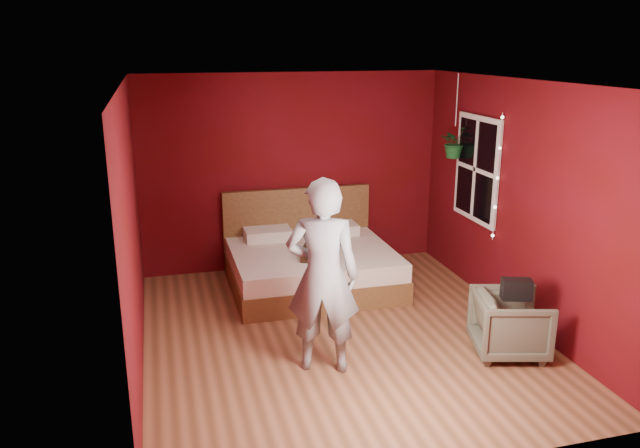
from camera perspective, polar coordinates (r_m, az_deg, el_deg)
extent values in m
plane|color=brown|center=(6.67, 1.84, -10.07)|extent=(4.50, 4.50, 0.00)
cube|color=#570914|center=(8.33, -2.58, 4.77)|extent=(4.00, 0.02, 2.60)
cube|color=#570914|center=(4.21, 10.96, -7.20)|extent=(4.00, 0.02, 2.60)
cube|color=#570914|center=(5.96, -16.89, -0.61)|extent=(0.02, 4.50, 2.60)
cube|color=#570914|center=(7.04, 17.81, 1.85)|extent=(0.02, 4.50, 2.60)
cube|color=white|center=(5.99, 2.07, 12.93)|extent=(4.00, 4.50, 0.02)
cube|color=white|center=(7.73, 14.14, 4.90)|extent=(0.04, 0.97, 1.27)
cube|color=black|center=(7.72, 14.04, 4.89)|extent=(0.02, 0.85, 1.15)
cube|color=white|center=(7.72, 14.01, 4.89)|extent=(0.03, 0.05, 1.15)
cube|color=white|center=(7.72, 14.01, 4.89)|extent=(0.03, 0.85, 0.05)
cylinder|color=silver|center=(7.27, 15.91, 4.07)|extent=(0.01, 0.01, 1.45)
sphere|color=#FFF2CC|center=(7.43, 15.51, -1.02)|extent=(0.04, 0.04, 0.04)
sphere|color=#FFF2CC|center=(7.34, 15.71, 1.49)|extent=(0.04, 0.04, 0.04)
sphere|color=#FFF2CC|center=(7.27, 15.91, 4.07)|extent=(0.04, 0.04, 0.04)
sphere|color=#FFF2CC|center=(7.21, 16.12, 6.69)|extent=(0.04, 0.04, 0.04)
sphere|color=#FFF2CC|center=(7.16, 16.33, 9.35)|extent=(0.04, 0.04, 0.04)
cube|color=brown|center=(7.82, -0.71, -4.87)|extent=(1.99, 1.70, 0.28)
cube|color=white|center=(7.73, -0.72, -3.15)|extent=(1.96, 1.66, 0.22)
cube|color=brown|center=(8.43, -2.08, -0.36)|extent=(1.99, 0.08, 1.10)
cube|color=silver|center=(8.11, -4.79, -0.92)|extent=(0.60, 0.38, 0.14)
cube|color=silver|center=(8.31, 1.31, -0.45)|extent=(0.60, 0.38, 0.14)
imported|color=slate|center=(5.67, 0.25, -4.81)|extent=(0.78, 0.64, 1.84)
imported|color=#555543|center=(6.44, 17.00, -8.75)|extent=(0.84, 0.82, 0.63)
cube|color=black|center=(6.18, 17.53, -5.71)|extent=(0.31, 0.22, 0.20)
cube|color=black|center=(7.38, -0.02, -2.62)|extent=(0.53, 0.53, 0.14)
cylinder|color=silver|center=(7.95, 12.41, 11.01)|extent=(0.01, 0.01, 0.64)
imported|color=#185526|center=(8.01, 12.19, 7.34)|extent=(0.44, 0.41, 0.40)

